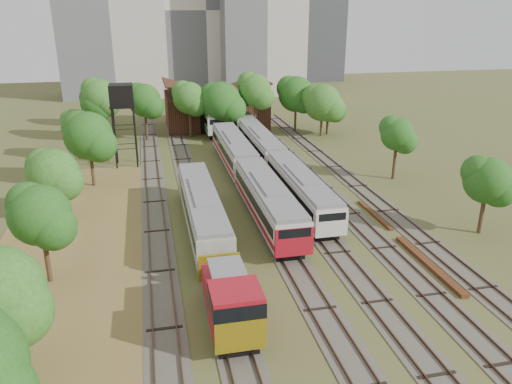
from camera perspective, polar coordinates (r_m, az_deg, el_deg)
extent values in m
plane|color=#475123|center=(31.88, 12.84, -15.63)|extent=(240.00, 240.00, 0.00)
cube|color=brown|center=(36.58, -20.36, -11.36)|extent=(14.00, 60.00, 0.04)
cube|color=#4C473D|center=(51.45, -11.52, -1.11)|extent=(2.60, 80.00, 0.06)
cube|color=#472D1E|center=(51.42, -12.32, -1.07)|extent=(0.08, 80.00, 0.14)
cube|color=#472D1E|center=(51.42, -10.73, -0.95)|extent=(0.08, 80.00, 0.14)
cube|color=#4C473D|center=(51.61, -7.09, -0.77)|extent=(2.60, 80.00, 0.06)
cube|color=#472D1E|center=(51.53, -7.88, -0.74)|extent=(0.08, 80.00, 0.14)
cube|color=#472D1E|center=(51.64, -6.30, -0.62)|extent=(0.08, 80.00, 0.14)
cube|color=#4C473D|center=(52.42, -0.55, -0.27)|extent=(2.60, 80.00, 0.06)
cube|color=#472D1E|center=(52.26, -1.32, -0.24)|extent=(0.08, 80.00, 0.14)
cube|color=#472D1E|center=(52.53, 0.21, -0.12)|extent=(0.08, 80.00, 0.14)
cube|color=#4C473D|center=(53.33, 3.65, 0.05)|extent=(2.60, 80.00, 0.06)
cube|color=#472D1E|center=(53.12, 2.91, 0.09)|extent=(0.08, 80.00, 0.14)
cube|color=#472D1E|center=(53.50, 4.40, 0.20)|extent=(0.08, 80.00, 0.14)
cube|color=#4C473D|center=(54.53, 7.70, 0.37)|extent=(2.60, 80.00, 0.06)
cube|color=#472D1E|center=(54.26, 6.99, 0.40)|extent=(0.08, 80.00, 0.14)
cube|color=#472D1E|center=(54.74, 8.41, 0.51)|extent=(0.08, 80.00, 0.14)
cube|color=#4C473D|center=(55.98, 11.56, 0.66)|extent=(2.60, 80.00, 0.06)
cube|color=#472D1E|center=(55.67, 10.89, 0.70)|extent=(0.08, 80.00, 0.14)
cube|color=#472D1E|center=(56.23, 12.23, 0.80)|extent=(0.08, 80.00, 0.14)
cube|color=black|center=(45.72, 1.32, -2.95)|extent=(2.24, 15.64, 0.82)
cube|color=beige|center=(45.08, 1.34, -0.98)|extent=(2.96, 17.00, 2.55)
cube|color=black|center=(44.97, 1.34, -0.62)|extent=(3.02, 15.64, 0.87)
cube|color=slate|center=(44.57, 1.35, 0.77)|extent=(2.72, 16.66, 0.37)
cube|color=maroon|center=(45.34, 1.33, -1.82)|extent=(3.02, 16.66, 0.46)
cube|color=maroon|center=(37.66, 4.39, -5.72)|extent=(3.00, 0.25, 2.29)
cube|color=black|center=(61.84, -2.52, 3.31)|extent=(2.24, 15.64, 0.82)
cube|color=beige|center=(61.37, -2.54, 4.82)|extent=(2.96, 17.00, 2.55)
cube|color=black|center=(61.29, -2.54, 5.09)|extent=(3.02, 15.64, 0.87)
cube|color=slate|center=(61.00, -2.56, 6.14)|extent=(2.72, 16.66, 0.37)
cube|color=maroon|center=(61.56, -2.53, 4.18)|extent=(3.02, 16.66, 0.46)
cube|color=black|center=(49.19, 5.09, -1.34)|extent=(2.08, 15.64, 0.76)
cube|color=beige|center=(48.64, 5.15, 0.37)|extent=(2.74, 17.00, 2.36)
cube|color=black|center=(48.54, 5.16, 0.69)|extent=(2.80, 15.64, 0.80)
cube|color=slate|center=(48.20, 5.20, 1.88)|extent=(2.52, 16.66, 0.34)
cube|color=#175D2A|center=(48.87, 5.13, -0.36)|extent=(2.80, 16.66, 0.43)
cube|color=beige|center=(41.29, 8.63, -3.69)|extent=(2.78, 0.25, 2.13)
cube|color=black|center=(65.19, 0.53, 4.20)|extent=(2.08, 15.64, 0.76)
cube|color=beige|center=(64.78, 0.54, 5.53)|extent=(2.74, 17.00, 2.36)
cube|color=black|center=(64.71, 0.54, 5.77)|extent=(2.80, 15.64, 0.80)
cube|color=slate|center=(64.45, 0.54, 6.69)|extent=(2.52, 16.66, 0.34)
cube|color=#175D2A|center=(64.95, 0.54, 4.96)|extent=(2.80, 16.66, 0.43)
cube|color=black|center=(81.81, -2.23, 7.52)|extent=(2.08, 15.64, 0.76)
cube|color=beige|center=(81.48, -2.25, 8.58)|extent=(2.74, 17.00, 2.36)
cube|color=black|center=(81.42, -2.25, 8.78)|extent=(2.80, 15.64, 0.80)
cube|color=slate|center=(81.22, -2.26, 9.52)|extent=(2.52, 16.66, 0.34)
cube|color=#175D2A|center=(81.62, -2.24, 8.13)|extent=(2.80, 16.66, 0.43)
cube|color=black|center=(81.69, -5.08, 7.47)|extent=(2.37, 14.72, 0.86)
cube|color=beige|center=(81.32, -5.12, 8.69)|extent=(3.13, 16.00, 2.70)
cube|color=black|center=(81.25, -5.12, 8.92)|extent=(3.19, 14.72, 0.92)
cube|color=slate|center=(81.02, -5.15, 9.76)|extent=(2.88, 15.68, 0.39)
cube|color=#175D2A|center=(81.47, -5.10, 8.17)|extent=(3.19, 15.68, 0.49)
cube|color=beige|center=(73.64, -4.29, 7.39)|extent=(3.17, 0.25, 2.43)
cube|color=black|center=(32.09, -3.11, -13.78)|extent=(2.34, 7.20, 0.96)
cube|color=maroon|center=(32.06, -3.39, -11.10)|extent=(2.66, 4.40, 1.59)
cube|color=maroon|center=(28.89, -2.30, -13.46)|extent=(2.87, 2.76, 2.87)
cube|color=black|center=(28.51, -2.32, -12.31)|extent=(2.92, 2.82, 0.96)
cube|color=gold|center=(28.20, -1.78, -16.13)|extent=(2.87, 0.20, 1.91)
cube|color=gold|center=(34.79, -4.23, -8.53)|extent=(2.87, 0.20, 1.91)
cube|color=slate|center=(30.50, -3.21, -9.06)|extent=(2.13, 3.60, 0.21)
cube|color=black|center=(44.32, -6.10, -3.86)|extent=(2.15, 16.56, 0.78)
cube|color=gray|center=(43.69, -6.18, -1.93)|extent=(2.83, 18.00, 2.44)
cube|color=black|center=(43.58, -6.19, -1.58)|extent=(2.89, 16.56, 0.83)
cube|color=slate|center=(43.19, -6.24, -0.22)|extent=(2.61, 17.64, 0.35)
cylinder|color=black|center=(62.35, -15.89, 5.80)|extent=(0.18, 0.18, 7.32)
cylinder|color=black|center=(62.24, -13.61, 5.98)|extent=(0.18, 0.18, 7.32)
cylinder|color=black|center=(64.75, -15.79, 6.33)|extent=(0.18, 0.18, 7.32)
cylinder|color=black|center=(64.64, -13.60, 6.50)|extent=(0.18, 0.18, 7.32)
cube|color=black|center=(62.72, -15.03, 9.48)|extent=(2.88, 2.88, 0.20)
cube|color=black|center=(62.50, -15.14, 10.68)|extent=(2.74, 2.74, 2.47)
cube|color=#572F19|center=(40.45, 19.14, -7.81)|extent=(0.62, 9.34, 0.31)
cube|color=#572F19|center=(48.40, 13.39, -2.55)|extent=(0.43, 6.94, 0.23)
cube|color=#331712|center=(83.29, -4.62, 9.36)|extent=(16.00, 11.00, 5.50)
cube|color=#331712|center=(82.28, -7.50, 11.49)|extent=(8.45, 11.55, 2.96)
cube|color=#331712|center=(83.35, -1.91, 11.76)|extent=(8.45, 11.55, 2.96)
cube|color=black|center=(78.10, -4.04, 8.23)|extent=(6.40, 0.15, 4.12)
cylinder|color=#382616|center=(30.64, -26.80, -14.99)|extent=(0.36, 0.36, 3.68)
cylinder|color=#382616|center=(38.37, -22.81, -6.76)|extent=(0.36, 0.36, 4.05)
sphere|color=#1B5015|center=(37.14, -23.45, -2.44)|extent=(4.24, 4.24, 4.24)
cylinder|color=#382616|center=(49.40, -21.76, -1.00)|extent=(0.36, 0.36, 3.45)
sphere|color=#1B5015|center=(48.56, -22.16, 1.94)|extent=(4.61, 4.61, 4.61)
cylinder|color=#382616|center=(57.27, -18.23, 2.79)|extent=(0.36, 0.36, 4.43)
sphere|color=#1B5015|center=(56.40, -18.61, 6.10)|extent=(5.17, 5.17, 5.17)
cylinder|color=#382616|center=(68.39, -19.42, 4.97)|extent=(0.36, 0.36, 3.44)
sphere|color=#1B5015|center=(67.79, -19.68, 7.13)|extent=(4.19, 4.19, 4.19)
cylinder|color=#382616|center=(76.63, -17.66, 7.10)|extent=(0.36, 0.36, 4.39)
sphere|color=#1B5015|center=(75.98, -17.93, 9.58)|extent=(4.09, 4.09, 4.09)
cylinder|color=#382616|center=(86.68, -17.36, 8.53)|extent=(0.36, 0.36, 4.26)
sphere|color=#1B5015|center=(86.12, -17.59, 10.67)|extent=(4.75, 4.75, 4.75)
cylinder|color=#382616|center=(76.72, -17.12, 7.45)|extent=(0.36, 0.36, 5.14)
sphere|color=#1B5015|center=(76.00, -17.43, 10.37)|extent=(4.93, 4.93, 4.93)
cylinder|color=#382616|center=(75.85, -12.44, 7.53)|extent=(0.36, 0.36, 4.61)
sphere|color=#1B5015|center=(75.17, -12.65, 10.18)|extent=(4.79, 4.79, 4.79)
cylinder|color=#382616|center=(76.09, -7.54, 7.90)|extent=(0.36, 0.36, 4.69)
sphere|color=#1B5015|center=(75.41, -7.67, 10.59)|extent=(4.74, 4.74, 4.74)
cylinder|color=#382616|center=(75.41, -3.89, 7.73)|extent=(0.36, 0.36, 4.21)
sphere|color=#1B5015|center=(74.78, -3.95, 10.17)|extent=(6.07, 6.07, 6.07)
cylinder|color=#382616|center=(76.27, -0.12, 8.41)|extent=(0.36, 0.36, 5.49)
sphere|color=#1B5015|center=(75.51, -0.12, 11.56)|extent=(4.85, 4.85, 4.85)
cylinder|color=#382616|center=(79.85, 4.52, 8.57)|extent=(0.36, 0.36, 4.61)
sphere|color=#1B5015|center=(79.21, 4.59, 11.09)|extent=(5.53, 5.53, 5.53)
cylinder|color=#382616|center=(77.25, 7.47, 7.83)|extent=(0.36, 0.36, 4.02)
sphere|color=#1B5015|center=(76.65, 7.58, 10.10)|extent=(5.56, 5.56, 5.56)
cylinder|color=#382616|center=(47.13, 24.41, -2.17)|extent=(0.36, 0.36, 3.80)
sphere|color=#1B5015|center=(46.18, 24.94, 1.20)|extent=(3.97, 3.97, 3.97)
cylinder|color=#382616|center=(58.88, 15.55, 3.37)|extent=(0.36, 0.36, 4.10)
sphere|color=#1B5015|center=(58.08, 15.84, 6.36)|extent=(3.70, 3.70, 3.70)
cylinder|color=#382616|center=(78.48, 8.16, 7.77)|extent=(0.36, 0.36, 3.40)
sphere|color=#1B5015|center=(77.96, 8.26, 9.65)|extent=(4.61, 4.61, 4.61)
cube|color=beige|center=(123.85, -6.27, 19.97)|extent=(20.00, 18.00, 36.00)
cube|color=#393A3F|center=(140.86, 7.04, 18.33)|extent=(12.00, 12.00, 28.00)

